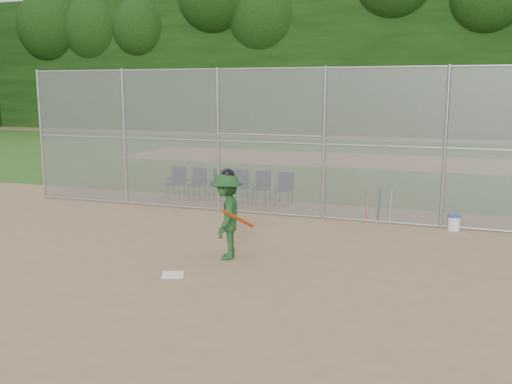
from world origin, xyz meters
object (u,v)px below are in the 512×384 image
(home_plate, at_px, (173,275))
(batter_at_plate, at_px, (227,215))
(water_cooler, at_px, (454,223))
(chair_0, at_px, (176,183))

(home_plate, height_order, batter_at_plate, batter_at_plate)
(water_cooler, bearing_deg, home_plate, -132.42)
(water_cooler, bearing_deg, batter_at_plate, -137.32)
(batter_at_plate, bearing_deg, home_plate, -111.87)
(batter_at_plate, bearing_deg, water_cooler, 42.68)
(water_cooler, xyz_separation_m, chair_0, (-8.41, 1.61, 0.29))
(batter_at_plate, bearing_deg, chair_0, 125.73)
(water_cooler, relative_size, chair_0, 0.39)
(home_plate, distance_m, batter_at_plate, 1.70)
(home_plate, distance_m, water_cooler, 7.26)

